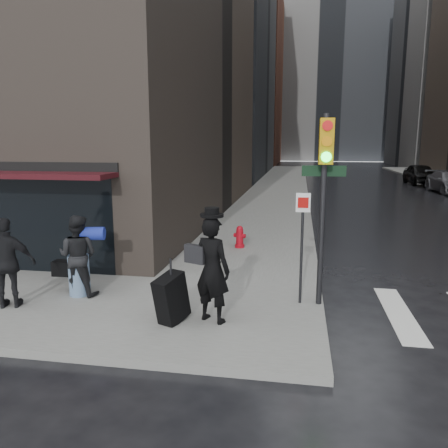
% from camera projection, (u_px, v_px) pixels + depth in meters
% --- Properties ---
extents(ground, '(140.00, 140.00, 0.00)m').
position_uv_depth(ground, '(220.00, 321.00, 8.44)').
color(ground, black).
rests_on(ground, ground).
extents(sidewalk_left, '(4.00, 50.00, 0.15)m').
position_uv_depth(sidewalk_left, '(281.00, 184.00, 34.57)').
color(sidewalk_left, slate).
rests_on(sidewalk_left, ground).
extents(bldg_left_mid, '(22.00, 24.00, 34.00)m').
position_uv_depth(bldg_left_mid, '(161.00, 5.00, 44.25)').
color(bldg_left_mid, slate).
rests_on(bldg_left_mid, ground).
extents(bldg_left_far, '(22.00, 20.00, 26.00)m').
position_uv_depth(bldg_left_far, '(209.00, 79.00, 68.23)').
color(bldg_left_far, brown).
rests_on(bldg_left_far, ground).
extents(bldg_distant, '(40.00, 12.00, 32.00)m').
position_uv_depth(bldg_distant, '(328.00, 72.00, 79.98)').
color(bldg_distant, slate).
rests_on(bldg_distant, ground).
extents(man_overcoat, '(1.44, 0.97, 2.16)m').
position_uv_depth(man_overcoat, '(204.00, 274.00, 7.92)').
color(man_overcoat, black).
rests_on(man_overcoat, ground).
extents(man_jeans, '(1.25, 0.68, 1.75)m').
position_uv_depth(man_jeans, '(78.00, 255.00, 9.33)').
color(man_jeans, black).
rests_on(man_jeans, ground).
extents(man_greycoat, '(1.15, 0.73, 1.82)m').
position_uv_depth(man_greycoat, '(8.00, 263.00, 8.62)').
color(man_greycoat, black).
rests_on(man_greycoat, ground).
extents(traffic_light, '(0.95, 0.44, 3.80)m').
position_uv_depth(traffic_light, '(322.00, 185.00, 8.42)').
color(traffic_light, black).
rests_on(traffic_light, ground).
extents(fire_hydrant, '(0.40, 0.30, 0.69)m').
position_uv_depth(fire_hydrant, '(240.00, 238.00, 13.66)').
color(fire_hydrant, '#A20916').
rests_on(fire_hydrant, ground).
extents(parked_car_4, '(1.97, 4.87, 1.66)m').
position_uv_depth(parked_car_4, '(420.00, 174.00, 35.24)').
color(parked_car_4, black).
rests_on(parked_car_4, ground).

